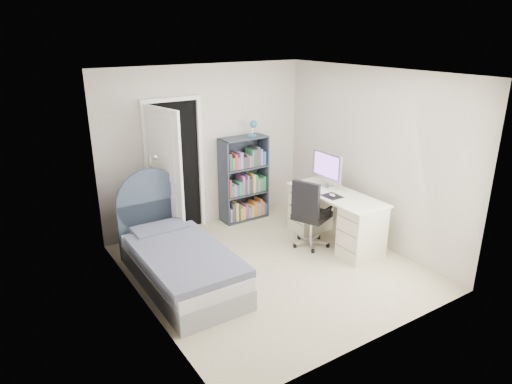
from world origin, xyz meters
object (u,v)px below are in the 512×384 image
bed (179,260)px  bookcase (244,182)px  desk (334,215)px  nightstand (154,225)px  office_chair (309,211)px  floor_lamp (156,212)px

bed → bookcase: bearing=36.3°
bed → desk: desk is taller
nightstand → desk: size_ratio=0.34×
desk → office_chair: (-0.43, 0.06, 0.15)m
nightstand → office_chair: office_chair is taller
bookcase → office_chair: 1.43m
floor_lamp → bookcase: (1.62, 0.29, 0.05)m
floor_lamp → office_chair: floor_lamp is taller
nightstand → desk: (2.29, -1.24, 0.07)m
bed → floor_lamp: (0.11, 0.98, 0.29)m
nightstand → bookcase: (1.65, 0.23, 0.28)m
bookcase → bed: bearing=-143.7°
bed → office_chair: bed is taller
desk → nightstand: bearing=151.5°
bed → office_chair: bearing=-4.2°
bed → floor_lamp: bearing=83.7°
nightstand → floor_lamp: floor_lamp is taller
nightstand → floor_lamp: bearing=-65.3°
floor_lamp → bookcase: size_ratio=0.86×
bed → desk: size_ratio=1.29×
floor_lamp → desk: bearing=-27.5°
nightstand → office_chair: 2.21m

